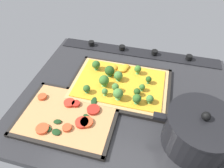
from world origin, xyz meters
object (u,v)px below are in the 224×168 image
(baking_tray_front, at_px, (120,85))
(baking_tray_back, at_px, (69,116))
(broccoli_pizza, at_px, (119,83))
(cooking_pot, at_px, (198,131))
(veggie_pizza_back, at_px, (69,115))

(baking_tray_front, relative_size, baking_tray_back, 1.19)
(baking_tray_front, xyz_separation_m, broccoli_pizza, (0.00, 0.00, 0.02))
(baking_tray_front, bearing_deg, cooking_pot, 145.80)
(baking_tray_front, relative_size, veggie_pizza_back, 1.28)
(baking_tray_back, height_order, veggie_pizza_back, veggie_pizza_back)
(baking_tray_front, relative_size, broccoli_pizza, 1.07)
(broccoli_pizza, height_order, cooking_pot, cooking_pot)
(baking_tray_back, bearing_deg, veggie_pizza_back, 162.55)
(broccoli_pizza, height_order, baking_tray_back, broccoli_pizza)
(baking_tray_back, height_order, cooking_pot, cooking_pot)
(broccoli_pizza, distance_m, cooking_pot, 0.33)
(broccoli_pizza, bearing_deg, veggie_pizza_back, 55.63)
(baking_tray_back, bearing_deg, broccoli_pizza, -125.06)
(broccoli_pizza, distance_m, veggie_pizza_back, 0.23)
(veggie_pizza_back, height_order, cooking_pot, cooking_pot)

